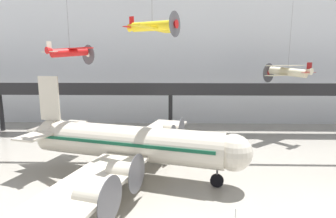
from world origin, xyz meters
The scene contains 7 objects.
hangar_back_wall centered at (0.00, 38.35, 13.63)m, with size 140.00×3.00×27.27m.
mezzanine_walkway centered at (0.00, 29.23, 7.16)m, with size 110.00×3.20×8.78m.
airliner_silver_main centered at (-4.38, 11.75, 3.63)m, with size 25.77×29.89×10.54m.
suspended_plane_cream_biplane centered at (18.35, 26.81, 10.68)m, with size 7.89×7.39×12.36m.
suspended_plane_red_highwing centered at (-10.64, 13.73, 13.18)m, with size 5.70×5.28×9.49m.
suspended_plane_yellow_lowwing centered at (-1.40, 10.46, 15.37)m, with size 5.46×6.19×7.13m.
stanchion_barrier centered at (5.41, 3.48, 0.33)m, with size 0.36×0.36×1.08m.
Camera 1 is at (0.71, -14.93, 11.98)m, focal length 28.00 mm.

